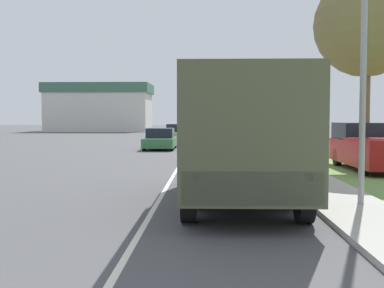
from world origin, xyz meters
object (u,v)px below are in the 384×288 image
car_third_ahead (176,133)px  pickup_truck (369,148)px  car_nearest_ahead (225,147)px  car_second_ahead (160,140)px  military_truck (239,133)px

car_third_ahead → pickup_truck: (9.22, -23.23, 0.21)m
car_nearest_ahead → car_second_ahead: (-3.96, 8.60, -0.07)m
military_truck → car_third_ahead: bearing=96.6°
military_truck → car_second_ahead: size_ratio=1.63×
military_truck → car_second_ahead: (-3.87, 19.74, -1.08)m
car_second_ahead → pickup_truck: pickup_truck is taller
car_nearest_ahead → pickup_truck: bearing=-32.6°
military_truck → car_nearest_ahead: military_truck is taller
military_truck → pickup_truck: size_ratio=1.36×
car_nearest_ahead → car_second_ahead: size_ratio=0.94×
military_truck → car_third_ahead: 31.02m
pickup_truck → car_nearest_ahead: bearing=147.4°
military_truck → car_third_ahead: (-3.54, 30.80, -1.04)m
military_truck → car_nearest_ahead: (0.09, 11.15, -1.01)m
car_nearest_ahead → car_second_ahead: bearing=114.7°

